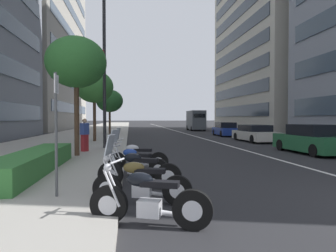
% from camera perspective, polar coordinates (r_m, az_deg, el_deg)
% --- Properties ---
extents(sidewalk_right_plaza, '(160.00, 8.37, 0.15)m').
position_cam_1_polar(sidewalk_right_plaza, '(34.90, -14.58, -1.37)').
color(sidewalk_right_plaza, '#A39E93').
rests_on(sidewalk_right_plaza, ground).
extents(lane_centre_stripe, '(110.00, 0.16, 0.01)m').
position_cam_1_polar(lane_centre_stripe, '(40.14, 1.90, -1.05)').
color(lane_centre_stripe, silver).
rests_on(lane_centre_stripe, ground).
extents(motorcycle_under_tarp, '(0.89, 2.04, 1.11)m').
position_cam_1_polar(motorcycle_under_tarp, '(5.17, -3.80, -14.23)').
color(motorcycle_under_tarp, black).
rests_on(motorcycle_under_tarp, ground).
extents(motorcycle_mid_row, '(0.77, 2.11, 1.47)m').
position_cam_1_polar(motorcycle_mid_row, '(6.46, -5.42, -10.89)').
color(motorcycle_mid_row, black).
rests_on(motorcycle_mid_row, ground).
extents(motorcycle_by_sign_pole, '(0.85, 2.16, 1.11)m').
position_cam_1_polar(motorcycle_by_sign_pole, '(7.84, -5.73, -8.76)').
color(motorcycle_by_sign_pole, black).
rests_on(motorcycle_by_sign_pole, ground).
extents(motorcycle_far_end_row, '(1.08, 2.00, 1.47)m').
position_cam_1_polar(motorcycle_far_end_row, '(9.16, -6.57, -7.21)').
color(motorcycle_far_end_row, black).
rests_on(motorcycle_far_end_row, ground).
extents(motorcycle_second_in_row, '(0.72, 2.12, 1.49)m').
position_cam_1_polar(motorcycle_second_in_row, '(10.28, -6.14, -6.17)').
color(motorcycle_second_in_row, black).
rests_on(motorcycle_second_in_row, ground).
extents(car_following_behind, '(4.50, 1.99, 1.49)m').
position_cam_1_polar(car_following_behind, '(17.05, 25.75, -2.40)').
color(car_following_behind, '#236038').
rests_on(car_following_behind, ground).
extents(car_mid_block_traffic, '(4.74, 2.02, 1.29)m').
position_cam_1_polar(car_mid_block_traffic, '(23.90, 16.23, -1.40)').
color(car_mid_block_traffic, beige).
rests_on(car_mid_block_traffic, ground).
extents(car_approaching_light, '(4.16, 1.87, 1.38)m').
position_cam_1_polar(car_approaching_light, '(30.63, 10.94, -0.67)').
color(car_approaching_light, navy).
rests_on(car_approaching_light, ground).
extents(delivery_van_ahead, '(5.19, 2.14, 2.87)m').
position_cam_1_polar(delivery_van_ahead, '(43.46, 5.34, 1.15)').
color(delivery_van_ahead, '#4C5156').
rests_on(delivery_van_ahead, ground).
extents(parking_sign_by_curb, '(0.32, 0.06, 2.65)m').
position_cam_1_polar(parking_sign_by_curb, '(6.77, -20.62, 0.67)').
color(parking_sign_by_curb, '#47494C').
rests_on(parking_sign_by_curb, sidewalk_right_plaza).
extents(street_lamp_with_banners, '(1.26, 2.57, 9.12)m').
position_cam_1_polar(street_lamp_with_banners, '(17.42, -10.95, 13.83)').
color(street_lamp_with_banners, '#232326').
rests_on(street_lamp_with_banners, sidewalk_right_plaza).
extents(clipped_hedge_bed, '(6.31, 1.10, 0.63)m').
position_cam_1_polar(clipped_hedge_bed, '(10.19, -24.38, -6.28)').
color(clipped_hedge_bed, '#337033').
rests_on(clipped_hedge_bed, sidewalk_right_plaza).
extents(street_tree_by_lamp_post, '(2.66, 2.66, 5.28)m').
position_cam_1_polar(street_tree_by_lamp_post, '(14.08, -17.15, 11.49)').
color(street_tree_by_lamp_post, '#473323').
rests_on(street_tree_by_lamp_post, sidewalk_right_plaza).
extents(street_tree_far_plaza, '(2.72, 2.72, 5.09)m').
position_cam_1_polar(street_tree_far_plaza, '(22.30, -13.92, 7.26)').
color(street_tree_far_plaza, '#473323').
rests_on(street_tree_far_plaza, sidewalk_right_plaza).
extents(street_tree_mid_sidewalk, '(2.78, 2.78, 4.65)m').
position_cam_1_polar(street_tree_mid_sidewalk, '(31.84, -11.11, 4.72)').
color(street_tree_mid_sidewalk, '#473323').
rests_on(street_tree_mid_sidewalk, sidewalk_right_plaza).
extents(pedestrian_on_plaza, '(0.48, 0.44, 1.65)m').
position_cam_1_polar(pedestrian_on_plaza, '(15.53, -15.67, -1.63)').
color(pedestrian_on_plaza, maroon).
rests_on(pedestrian_on_plaza, sidewalk_right_plaza).
extents(office_tower_far_left_down_avenue, '(22.10, 16.29, 35.00)m').
position_cam_1_polar(office_tower_far_left_down_avenue, '(49.45, 22.49, 19.92)').
color(office_tower_far_left_down_avenue, '#B7B2A3').
rests_on(office_tower_far_left_down_avenue, ground).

